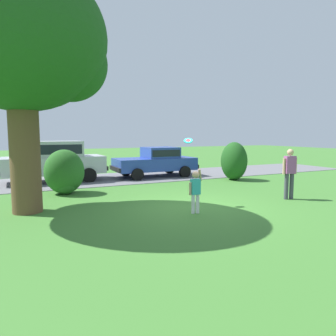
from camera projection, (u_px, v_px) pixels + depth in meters
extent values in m
plane|color=#3D752D|center=(188.00, 207.00, 9.68)|extent=(80.00, 80.00, 0.00)
cube|color=slate|center=(121.00, 178.00, 15.91)|extent=(28.00, 4.40, 0.02)
cylinder|color=brown|center=(25.00, 152.00, 8.86)|extent=(0.82, 0.82, 3.47)
ellipsoid|color=#1E511C|center=(19.00, 37.00, 8.52)|extent=(4.76, 4.76, 4.04)
ellipsoid|color=#1E511C|center=(70.00, 64.00, 9.15)|extent=(2.20, 2.20, 2.20)
ellipsoid|color=#286023|center=(64.00, 172.00, 11.78)|extent=(1.48, 1.35, 1.67)
ellipsoid|color=#286023|center=(66.00, 185.00, 11.70)|extent=(0.79, 0.79, 0.71)
ellipsoid|color=#1E511C|center=(234.00, 161.00, 15.31)|extent=(1.21, 1.40, 1.86)
cube|color=#28429E|center=(155.00, 164.00, 16.45)|extent=(4.22, 1.89, 0.64)
cube|color=#28429E|center=(160.00, 152.00, 16.52)|extent=(1.70, 1.64, 0.56)
cube|color=black|center=(160.00, 152.00, 16.52)|extent=(1.56, 1.66, 0.34)
cylinder|color=black|center=(137.00, 174.00, 15.10)|extent=(0.60, 0.23, 0.60)
cylinder|color=black|center=(126.00, 170.00, 16.79)|extent=(0.60, 0.23, 0.60)
cylinder|color=black|center=(185.00, 172.00, 16.20)|extent=(0.60, 0.23, 0.60)
cylinder|color=black|center=(169.00, 168.00, 17.89)|extent=(0.60, 0.23, 0.60)
cube|color=black|center=(115.00, 169.00, 15.56)|extent=(0.14, 1.75, 0.20)
cube|color=black|center=(190.00, 165.00, 17.37)|extent=(0.14, 1.75, 0.20)
cube|color=silver|center=(54.00, 165.00, 14.69)|extent=(4.53, 1.92, 0.80)
cube|color=silver|center=(54.00, 149.00, 14.60)|extent=(2.50, 1.66, 0.72)
cube|color=black|center=(54.00, 149.00, 14.60)|extent=(2.30, 1.68, 0.43)
cylinder|color=black|center=(23.00, 179.00, 13.28)|extent=(0.68, 0.23, 0.68)
cylinder|color=black|center=(22.00, 174.00, 14.94)|extent=(0.68, 0.23, 0.68)
cylinder|color=black|center=(89.00, 175.00, 14.53)|extent=(0.68, 0.23, 0.68)
cylinder|color=black|center=(81.00, 171.00, 16.19)|extent=(0.68, 0.23, 0.68)
cube|color=black|center=(0.00, 172.00, 13.68)|extent=(0.15, 1.75, 0.20)
cube|color=black|center=(103.00, 167.00, 15.73)|extent=(0.15, 1.75, 0.20)
cylinder|color=white|center=(193.00, 204.00, 8.86)|extent=(0.10, 0.10, 0.55)
cylinder|color=white|center=(198.00, 204.00, 8.90)|extent=(0.10, 0.10, 0.55)
cube|color=#33B2B2|center=(195.00, 187.00, 8.82)|extent=(0.28, 0.19, 0.44)
sphere|color=tan|center=(196.00, 175.00, 8.79)|extent=(0.20, 0.20, 0.20)
cylinder|color=tan|center=(200.00, 175.00, 8.89)|extent=(0.21, 0.23, 0.39)
cylinder|color=tan|center=(190.00, 189.00, 8.78)|extent=(0.07, 0.07, 0.36)
cylinder|color=#1EB7B2|center=(188.00, 141.00, 9.76)|extent=(0.31, 0.26, 0.22)
cylinder|color=red|center=(188.00, 141.00, 9.76)|extent=(0.17, 0.15, 0.13)
cylinder|color=#3F3F4C|center=(286.00, 186.00, 10.78)|extent=(0.14, 0.14, 0.90)
cylinder|color=#3F3F4C|center=(292.00, 186.00, 10.83)|extent=(0.14, 0.14, 0.90)
cube|color=#994C8C|center=(290.00, 165.00, 10.72)|extent=(0.40, 0.30, 0.60)
sphere|color=tan|center=(290.00, 152.00, 10.68)|extent=(0.22, 0.22, 0.22)
cylinder|color=tan|center=(284.00, 166.00, 10.68)|extent=(0.09, 0.09, 0.55)
cylinder|color=tan|center=(295.00, 166.00, 10.77)|extent=(0.09, 0.09, 0.55)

